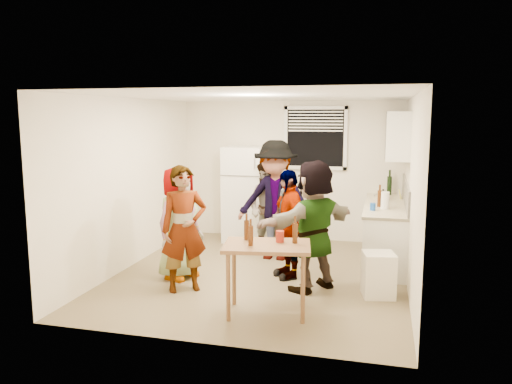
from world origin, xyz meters
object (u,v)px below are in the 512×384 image
(wine_bottle, at_px, (389,195))
(guest_grey, at_px, (180,277))
(red_cup, at_px, (280,242))
(guest_orange, at_px, (313,289))
(trash_bin, at_px, (378,277))
(guest_back_right, at_px, (275,258))
(beer_bottle_table, at_px, (251,245))
(guest_back_left, at_px, (268,253))
(serving_table, at_px, (267,313))
(refrigerator, at_px, (245,194))
(beer_bottle_counter, at_px, (379,207))
(guest_stripe, at_px, (185,290))
(guest_black, at_px, (288,277))
(kettle, at_px, (383,200))
(blue_cup, at_px, (373,210))

(wine_bottle, bearing_deg, guest_grey, -138.53)
(red_cup, xyz_separation_m, guest_orange, (0.28, 0.81, -0.81))
(trash_bin, distance_m, guest_back_right, 2.09)
(beer_bottle_table, bearing_deg, guest_back_left, 98.52)
(trash_bin, height_order, serving_table, trash_bin)
(refrigerator, height_order, guest_grey, refrigerator)
(serving_table, bearing_deg, guest_back_right, 99.78)
(beer_bottle_counter, xyz_separation_m, serving_table, (-1.20, -2.24, -0.90))
(guest_stripe, distance_m, guest_back_right, 1.89)
(beer_bottle_counter, distance_m, serving_table, 2.69)
(guest_stripe, height_order, guest_black, guest_stripe)
(guest_stripe, bearing_deg, red_cup, -49.04)
(kettle, relative_size, guest_back_right, 0.12)
(refrigerator, height_order, beer_bottle_table, refrigerator)
(serving_table, bearing_deg, refrigerator, 109.64)
(kettle, relative_size, blue_cup, 2.06)
(guest_black, bearing_deg, refrigerator, 177.11)
(refrigerator, distance_m, serving_table, 3.53)
(wine_bottle, height_order, guest_back_right, wine_bottle)
(trash_bin, distance_m, serving_table, 1.53)
(guest_grey, height_order, guest_back_left, guest_back_left)
(beer_bottle_counter, height_order, guest_orange, beer_bottle_counter)
(guest_grey, xyz_separation_m, guest_orange, (1.87, -0.01, 0.00))
(beer_bottle_counter, relative_size, guest_back_left, 0.16)
(refrigerator, bearing_deg, wine_bottle, 5.08)
(guest_grey, height_order, guest_black, guest_grey)
(kettle, bearing_deg, guest_orange, -133.38)
(beer_bottle_table, relative_size, guest_grey, 0.14)
(refrigerator, xyz_separation_m, wine_bottle, (2.50, 0.22, 0.05))
(blue_cup, relative_size, guest_black, 0.07)
(beer_bottle_table, xyz_separation_m, red_cup, (0.28, 0.23, 0.00))
(beer_bottle_counter, relative_size, guest_stripe, 0.15)
(beer_bottle_table, bearing_deg, blue_cup, 57.52)
(kettle, bearing_deg, beer_bottle_table, -135.08)
(serving_table, bearing_deg, beer_bottle_table, -150.04)
(refrigerator, bearing_deg, guest_black, -58.73)
(guest_stripe, distance_m, guest_orange, 1.66)
(refrigerator, relative_size, guest_back_left, 1.12)
(guest_stripe, height_order, guest_orange, guest_orange)
(guest_stripe, bearing_deg, guest_back_right, 30.58)
(red_cup, bearing_deg, guest_grey, 152.63)
(blue_cup, height_order, trash_bin, blue_cup)
(beer_bottle_counter, distance_m, guest_grey, 3.10)
(kettle, distance_m, beer_bottle_counter, 0.66)
(beer_bottle_counter, relative_size, red_cup, 1.89)
(beer_bottle_counter, bearing_deg, wine_bottle, 82.96)
(wine_bottle, relative_size, blue_cup, 2.93)
(beer_bottle_counter, height_order, serving_table, beer_bottle_counter)
(kettle, height_order, beer_bottle_counter, beer_bottle_counter)
(red_cup, relative_size, guest_stripe, 0.08)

